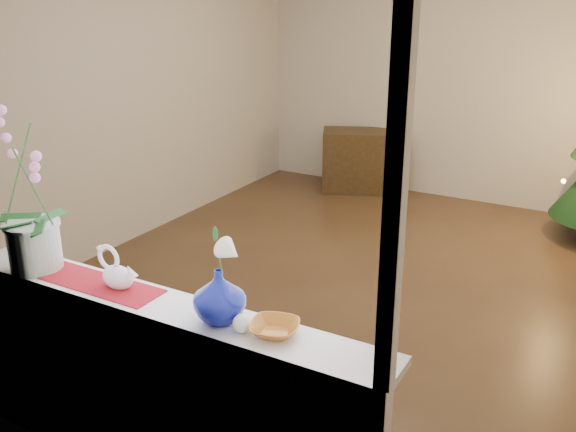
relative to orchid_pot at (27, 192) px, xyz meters
name	(u,v)px	position (x,y,z in m)	size (l,w,h in m)	color
ground	(365,284)	(0.74, 2.39, -1.31)	(5.00, 5.00, 0.00)	#3A2618
wall_back	(466,73)	(0.74, 4.89, 0.04)	(4.50, 0.10, 2.70)	#BDB5A6
wall_front	(129,218)	(0.74, -0.11, 0.04)	(4.50, 0.10, 2.70)	#BDB5A6
wall_left	(134,89)	(-1.51, 2.39, 0.04)	(0.10, 5.00, 2.70)	#BDB5A6
window_apron	(153,406)	(0.74, -0.07, -0.87)	(2.20, 0.08, 0.88)	white
windowsill	(159,306)	(0.74, 0.02, -0.41)	(2.20, 0.26, 0.04)	white
window_frame	(127,129)	(0.74, -0.08, 0.39)	(2.22, 0.06, 1.60)	white
runner	(94,282)	(0.36, 0.02, -0.39)	(0.70, 0.20, 0.01)	maroon
orchid_pot	(27,192)	(0.00, 0.00, 0.00)	(0.27, 0.27, 0.78)	white
swan	(117,269)	(0.49, 0.04, -0.29)	(0.22, 0.10, 0.19)	white
blue_vase	(219,292)	(1.06, 0.02, -0.26)	(0.25, 0.25, 0.26)	navy
lily	(217,240)	(1.06, 0.02, -0.03)	(0.14, 0.08, 0.19)	white
paperweight	(242,323)	(1.19, -0.02, -0.35)	(0.08, 0.08, 0.08)	white
amber_dish	(275,329)	(1.31, 0.04, -0.37)	(0.17, 0.17, 0.04)	#A8631C
side_table	(364,161)	(-0.26, 4.64, -0.97)	(0.92, 0.46, 0.69)	black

